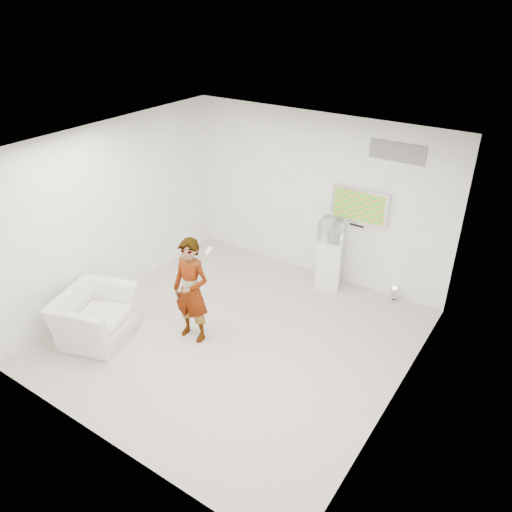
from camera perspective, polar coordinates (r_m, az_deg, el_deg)
name	(u,v)px	position (r m, az deg, el deg)	size (l,w,h in m)	color
room	(233,252)	(7.07, -2.61, 0.47)	(5.01, 5.01, 3.00)	beige
tv	(360,206)	(8.63, 11.76, 5.64)	(1.00, 0.08, 0.60)	silver
logo_decal	(397,152)	(8.17, 15.83, 11.34)	(0.90, 0.02, 0.30)	slate
person	(191,291)	(7.47, -7.42, -3.95)	(0.61, 0.40, 1.68)	white
armchair	(94,316)	(8.07, -17.98, -6.53)	(1.14, 1.00, 0.74)	white
pedestal	(329,263)	(8.97, 8.35, -0.77)	(0.46, 0.46, 0.95)	white
floor_uplight	(394,294)	(8.94, 15.47, -4.22)	(0.18, 0.18, 0.28)	silver
vitrine	(332,229)	(8.67, 8.65, 3.02)	(0.37, 0.37, 0.37)	white
console	(331,234)	(8.71, 8.61, 2.54)	(0.05, 0.15, 0.21)	white
wii_remote	(209,251)	(7.11, -5.42, 0.60)	(0.04, 0.15, 0.04)	white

